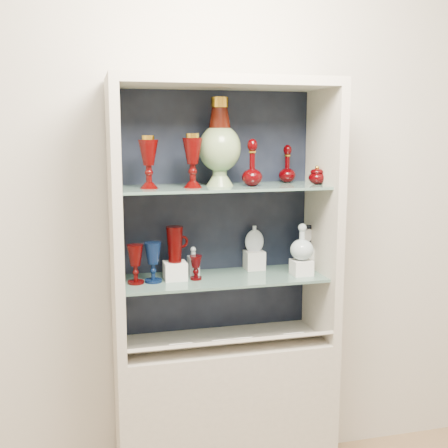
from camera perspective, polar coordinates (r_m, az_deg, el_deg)
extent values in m
cube|color=silver|center=(2.72, -1.13, 2.82)|extent=(3.50, 0.02, 2.80)
cube|color=#BEB5A3|center=(2.83, 0.00, -18.84)|extent=(1.00, 0.40, 0.75)
cube|color=black|center=(2.70, -0.98, 1.16)|extent=(0.98, 0.02, 1.15)
cube|color=#BEB5A3|center=(2.45, -10.97, 0.13)|extent=(0.04, 0.40, 1.15)
cube|color=#BEB5A3|center=(2.67, 10.02, 0.94)|extent=(0.04, 0.40, 1.15)
cube|color=#BEB5A3|center=(2.50, 0.00, 14.18)|extent=(1.00, 0.40, 0.04)
cube|color=slate|center=(2.60, -0.11, -5.51)|extent=(0.92, 0.34, 0.01)
cube|color=slate|center=(2.52, -0.11, 3.75)|extent=(0.92, 0.34, 0.01)
cube|color=#BEB5A3|center=(2.56, 0.61, -11.97)|extent=(0.92, 0.17, 0.09)
cube|color=white|center=(2.64, 6.81, -11.02)|extent=(0.10, 0.06, 0.03)
cube|color=white|center=(2.56, 1.58, -11.57)|extent=(0.10, 0.06, 0.03)
cube|color=white|center=(2.51, -4.51, -12.07)|extent=(0.10, 0.06, 0.03)
cube|color=white|center=(2.54, -0.22, -11.73)|extent=(0.10, 0.06, 0.03)
cube|color=silver|center=(2.55, -4.99, -4.76)|extent=(0.10, 0.10, 0.08)
cube|color=silver|center=(2.73, 3.08, -3.67)|extent=(0.09, 0.09, 0.09)
cube|color=silver|center=(2.65, 7.87, -4.39)|extent=(0.09, 0.09, 0.07)
cube|color=silver|center=(2.77, 8.44, -3.44)|extent=(0.08, 0.08, 0.10)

